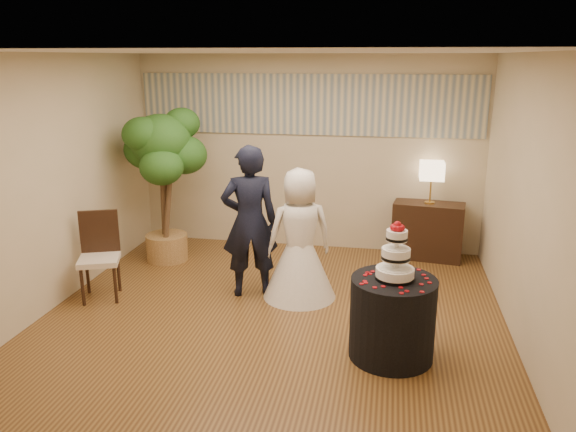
% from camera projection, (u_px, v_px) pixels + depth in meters
% --- Properties ---
extents(floor, '(5.00, 5.00, 0.00)m').
position_uv_depth(floor, '(272.00, 317.00, 6.15)').
color(floor, brown).
rests_on(floor, ground).
extents(ceiling, '(5.00, 5.00, 0.00)m').
position_uv_depth(ceiling, '(270.00, 52.00, 5.39)').
color(ceiling, white).
rests_on(ceiling, wall_back).
extents(wall_back, '(5.00, 0.06, 2.80)m').
position_uv_depth(wall_back, '(308.00, 154.00, 8.14)').
color(wall_back, beige).
rests_on(wall_back, ground).
extents(wall_front, '(5.00, 0.06, 2.80)m').
position_uv_depth(wall_front, '(185.00, 288.00, 3.41)').
color(wall_front, beige).
rests_on(wall_front, ground).
extents(wall_left, '(0.06, 5.00, 2.80)m').
position_uv_depth(wall_left, '(51.00, 184.00, 6.21)').
color(wall_left, beige).
rests_on(wall_left, ground).
extents(wall_right, '(0.06, 5.00, 2.80)m').
position_uv_depth(wall_right, '(528.00, 205.00, 5.33)').
color(wall_right, beige).
rests_on(wall_right, ground).
extents(mural_border, '(4.90, 0.02, 0.85)m').
position_uv_depth(mural_border, '(308.00, 105.00, 7.92)').
color(mural_border, '#A4A696').
rests_on(mural_border, wall_back).
extents(groom, '(0.76, 0.62, 1.81)m').
position_uv_depth(groom, '(250.00, 222.00, 6.53)').
color(groom, black).
rests_on(groom, floor).
extents(bride, '(1.13, 1.13, 1.55)m').
position_uv_depth(bride, '(300.00, 234.00, 6.49)').
color(bride, white).
rests_on(bride, floor).
extents(cake_table, '(0.93, 0.93, 0.79)m').
position_uv_depth(cake_table, '(392.00, 318.00, 5.26)').
color(cake_table, black).
rests_on(cake_table, floor).
extents(wedding_cake, '(0.36, 0.36, 0.56)m').
position_uv_depth(wedding_cake, '(396.00, 251.00, 5.07)').
color(wedding_cake, white).
rests_on(wedding_cake, cake_table).
extents(console, '(1.01, 0.55, 0.80)m').
position_uv_depth(console, '(428.00, 231.00, 7.88)').
color(console, black).
rests_on(console, floor).
extents(table_lamp, '(0.32, 0.32, 0.58)m').
position_uv_depth(table_lamp, '(431.00, 183.00, 7.69)').
color(table_lamp, beige).
rests_on(table_lamp, console).
extents(ficus_tree, '(1.44, 1.44, 2.14)m').
position_uv_depth(ficus_tree, '(163.00, 185.00, 7.62)').
color(ficus_tree, '#26551B').
rests_on(ficus_tree, floor).
extents(side_chair, '(0.61, 0.62, 1.02)m').
position_uv_depth(side_chair, '(99.00, 257.00, 6.51)').
color(side_chair, black).
rests_on(side_chair, floor).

